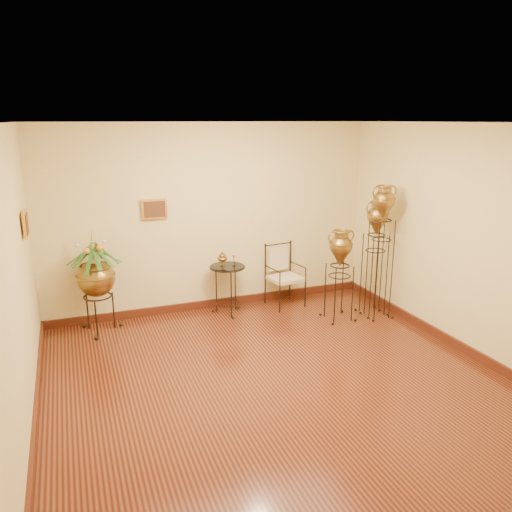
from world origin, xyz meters
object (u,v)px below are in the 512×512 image
object	(u,v)px
amphora_mid	(375,258)
side_table	(228,289)
planter_urn	(96,274)
armchair	(285,276)
amphora_tall	(381,251)

from	to	relation	value
amphora_mid	side_table	bearing A→B (deg)	159.01
amphora_mid	side_table	size ratio (longest dim) A/B	1.84
planter_urn	side_table	world-z (taller)	planter_urn
amphora_mid	armchair	bearing A→B (deg)	144.42
amphora_tall	side_table	bearing A→B (deg)	155.95
armchair	side_table	distance (m)	0.95
amphora_tall	planter_urn	xyz separation A→B (m)	(-3.88, 0.91, -0.18)
amphora_tall	planter_urn	world-z (taller)	amphora_tall
planter_urn	armchair	bearing A→B (deg)	0.00
amphora_tall	planter_urn	size ratio (longest dim) A/B	1.33
amphora_mid	side_table	xyz separation A→B (m)	(-2.03, 0.78, -0.48)
amphora_tall	armchair	distance (m)	1.51
armchair	side_table	xyz separation A→B (m)	(-0.94, 0.00, -0.09)
amphora_mid	planter_urn	bearing A→B (deg)	168.67
planter_urn	side_table	distance (m)	1.90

